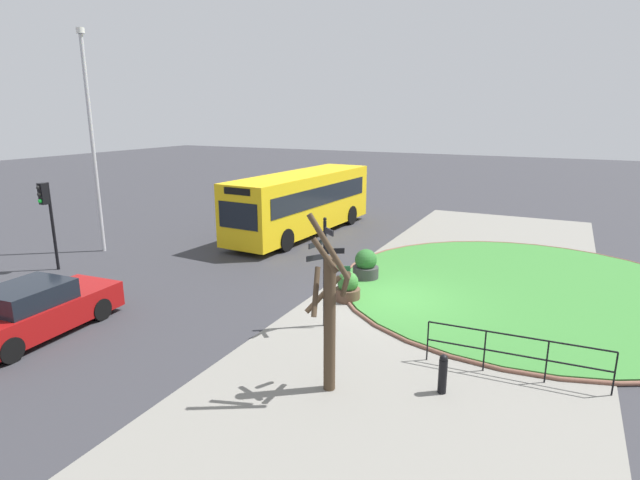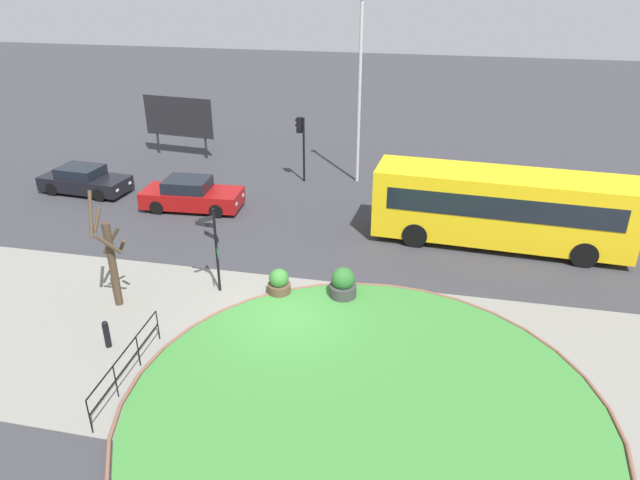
{
  "view_description": "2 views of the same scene",
  "coord_description": "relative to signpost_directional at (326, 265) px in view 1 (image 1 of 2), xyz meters",
  "views": [
    {
      "loc": [
        -14.54,
        -4.51,
        5.82
      ],
      "look_at": [
        1.92,
        3.57,
        1.18
      ],
      "focal_mm": 28.25,
      "sensor_mm": 36.0,
      "label": 1
    },
    {
      "loc": [
        4.32,
        -15.06,
        10.33
      ],
      "look_at": [
        0.39,
        3.35,
        1.24
      ],
      "focal_mm": 32.4,
      "sensor_mm": 36.0,
      "label": 2
    }
  ],
  "objects": [
    {
      "name": "traffic_light_near",
      "position": [
        0.17,
        11.51,
        0.64
      ],
      "size": [
        0.49,
        0.26,
        3.34
      ],
      "rotation": [
        0.0,
        0.0,
        3.12
      ],
      "color": "black",
      "rests_on": "ground"
    },
    {
      "name": "lamppost_tall",
      "position": [
        3.0,
        12.11,
        3.01
      ],
      "size": [
        0.32,
        0.32,
        9.07
      ],
      "color": "#B7B7BC",
      "rests_on": "ground"
    },
    {
      "name": "bollard_foreground",
      "position": [
        -2.02,
        -3.72,
        -1.36
      ],
      "size": [
        0.18,
        0.18,
        0.9
      ],
      "color": "black",
      "rests_on": "ground"
    },
    {
      "name": "grass_kerb_ring",
      "position": [
        5.77,
        -4.75,
        -1.76
      ],
      "size": [
        12.62,
        12.62,
        0.11
      ],
      "primitive_type": "torus",
      "color": "brown",
      "rests_on": "ground"
    },
    {
      "name": "signpost_directional",
      "position": [
        0.0,
        0.0,
        0.0
      ],
      "size": [
        1.05,
        0.95,
        3.12
      ],
      "color": "black",
      "rests_on": "ground"
    },
    {
      "name": "railing_grass_edge",
      "position": [
        -0.63,
        -5.02,
        -1.15
      ],
      "size": [
        0.2,
        3.96,
        1.03
      ],
      "rotation": [
        0.0,
        0.0,
        4.75
      ],
      "color": "black",
      "rests_on": "ground"
    },
    {
      "name": "planter_near_signpost",
      "position": [
        2.13,
        0.23,
        -1.38
      ],
      "size": [
        0.8,
        0.8,
        0.97
      ],
      "color": "brown",
      "rests_on": "ground"
    },
    {
      "name": "planter_kerbside",
      "position": [
        4.3,
        0.46,
        -1.3
      ],
      "size": [
        0.92,
        0.92,
        1.14
      ],
      "color": "#383838",
      "rests_on": "ground"
    },
    {
      "name": "street_tree_bare",
      "position": [
        -2.95,
        -1.49,
        -0.02
      ],
      "size": [
        1.17,
        1.17,
        3.97
      ],
      "color": "#423323",
      "rests_on": "ground"
    },
    {
      "name": "bus_yellow",
      "position": [
        9.63,
        5.89,
        -0.21
      ],
      "size": [
        9.98,
        3.03,
        2.99
      ],
      "rotation": [
        0.0,
        0.0,
        3.08
      ],
      "color": "yellow",
      "rests_on": "ground"
    },
    {
      "name": "ground",
      "position": [
        2.74,
        -1.11,
        -1.82
      ],
      "size": [
        120.0,
        120.0,
        0.0
      ],
      "primitive_type": "plane",
      "color": "#333338"
    },
    {
      "name": "car_near_lane",
      "position": [
        -3.88,
        6.79,
        -1.15
      ],
      "size": [
        4.61,
        2.09,
        1.45
      ],
      "rotation": [
        0.0,
        0.0,
        0.06
      ],
      "color": "maroon",
      "rests_on": "ground"
    },
    {
      "name": "sidewalk_paving",
      "position": [
        2.74,
        -2.84,
        -1.81
      ],
      "size": [
        32.0,
        8.54,
        0.02
      ],
      "primitive_type": "cube",
      "color": "gray",
      "rests_on": "ground"
    },
    {
      "name": "grass_island",
      "position": [
        5.77,
        -4.75,
        -1.77
      ],
      "size": [
        12.31,
        12.31,
        0.1
      ],
      "primitive_type": "cylinder",
      "color": "#387A33",
      "rests_on": "ground"
    }
  ]
}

